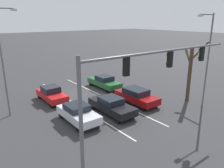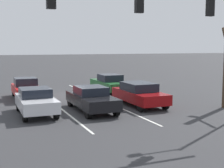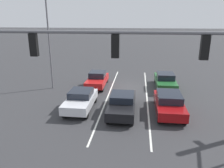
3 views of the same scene
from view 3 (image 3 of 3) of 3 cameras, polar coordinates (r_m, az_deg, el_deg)
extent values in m
plane|color=#333335|center=(21.62, 4.42, -0.74)|extent=(240.00, 240.00, 0.00)
cube|color=silver|center=(19.37, 9.07, -3.05)|extent=(0.12, 16.77, 0.01)
cube|color=silver|center=(19.51, -0.86, -2.67)|extent=(0.12, 16.77, 0.01)
cube|color=silver|center=(16.35, -8.22, -4.41)|extent=(1.81, 4.14, 0.61)
cube|color=black|center=(16.37, -8.10, -2.37)|extent=(1.59, 1.81, 0.47)
cube|color=red|center=(18.01, -4.64, -1.72)|extent=(0.24, 0.06, 0.12)
cube|color=red|center=(18.30, -8.53, -1.56)|extent=(0.24, 0.06, 0.12)
cylinder|color=black|center=(14.98, -6.73, -7.70)|extent=(0.22, 0.70, 0.70)
cylinder|color=black|center=(15.40, -12.40, -7.28)|extent=(0.22, 0.70, 0.70)
cylinder|color=black|center=(17.63, -4.51, -3.74)|extent=(0.22, 0.70, 0.70)
cylinder|color=black|center=(17.99, -9.37, -3.49)|extent=(0.22, 0.70, 0.70)
cube|color=black|center=(15.64, 2.64, -5.35)|extent=(1.83, 4.71, 0.61)
cube|color=black|center=(15.54, 2.70, -3.36)|extent=(1.61, 1.85, 0.47)
cube|color=red|center=(17.72, 5.29, -2.13)|extent=(0.24, 0.06, 0.12)
cube|color=red|center=(17.80, 1.17, -1.97)|extent=(0.24, 0.06, 0.12)
cylinder|color=black|center=(14.12, 5.27, -9.36)|extent=(0.22, 0.66, 0.66)
cylinder|color=black|center=(14.24, -1.13, -9.05)|extent=(0.22, 0.66, 0.66)
cylinder|color=black|center=(17.37, 5.67, -4.16)|extent=(0.22, 0.66, 0.66)
cylinder|color=black|center=(17.47, 0.51, -3.96)|extent=(0.22, 0.66, 0.66)
cube|color=maroon|center=(16.15, 14.62, -5.23)|extent=(1.87, 4.54, 0.62)
cube|color=black|center=(16.07, 14.72, -3.19)|extent=(1.65, 2.26, 0.51)
cube|color=red|center=(18.26, 15.84, -2.19)|extent=(0.24, 0.06, 0.12)
cube|color=red|center=(18.10, 11.74, -2.06)|extent=(0.24, 0.06, 0.12)
cylinder|color=black|center=(14.87, 18.45, -8.89)|extent=(0.22, 0.62, 0.62)
cylinder|color=black|center=(14.63, 12.20, -8.81)|extent=(0.22, 0.62, 0.62)
cylinder|color=black|center=(17.96, 16.43, -4.15)|extent=(0.22, 0.62, 0.62)
cylinder|color=black|center=(17.76, 11.29, -4.02)|extent=(0.22, 0.62, 0.62)
cube|color=#1E5928|center=(21.68, 13.70, 0.63)|extent=(1.78, 4.68, 0.61)
cube|color=black|center=(21.48, 13.82, 2.05)|extent=(1.57, 1.84, 0.53)
cube|color=red|center=(23.92, 14.62, 2.48)|extent=(0.24, 0.06, 0.12)
cube|color=red|center=(23.78, 11.65, 2.60)|extent=(0.24, 0.06, 0.12)
cylinder|color=black|center=(20.22, 16.31, -1.67)|extent=(0.22, 0.68, 0.68)
cylinder|color=black|center=(20.02, 12.02, -1.53)|extent=(0.22, 0.68, 0.68)
cylinder|color=black|center=(23.53, 15.03, 1.05)|extent=(0.22, 0.68, 0.68)
cylinder|color=black|center=(23.36, 11.34, 1.20)|extent=(0.22, 0.68, 0.68)
cube|color=red|center=(21.55, -3.87, 0.91)|extent=(1.70, 4.17, 0.59)
cube|color=black|center=(21.59, -3.80, 2.52)|extent=(1.50, 1.67, 0.56)
cube|color=red|center=(23.36, -1.51, 2.59)|extent=(0.24, 0.06, 0.12)
cube|color=red|center=(23.56, -4.38, 2.67)|extent=(0.24, 0.06, 0.12)
cylinder|color=black|center=(20.09, -2.64, -1.16)|extent=(0.22, 0.64, 0.64)
cylinder|color=black|center=(20.37, -6.63, -1.00)|extent=(0.22, 0.64, 0.64)
cylinder|color=black|center=(22.95, -1.38, 1.19)|extent=(0.22, 0.64, 0.64)
cylinder|color=black|center=(23.20, -4.91, 1.31)|extent=(0.22, 0.64, 0.64)
cylinder|color=slate|center=(8.90, -0.42, 13.34)|extent=(12.00, 0.14, 0.14)
cube|color=black|center=(9.23, 23.07, 8.73)|extent=(0.32, 0.22, 0.95)
sphere|color=#4C0C0C|center=(9.35, 23.02, 10.60)|extent=(0.20, 0.20, 0.20)
sphere|color=yellow|center=(9.38, 22.82, 8.88)|extent=(0.20, 0.20, 0.20)
sphere|color=#0A3814|center=(9.42, 22.62, 7.17)|extent=(0.20, 0.20, 0.20)
cube|color=black|center=(8.93, 0.88, 9.84)|extent=(0.32, 0.22, 0.95)
sphere|color=#4C0C0C|center=(9.05, 0.99, 11.75)|extent=(0.20, 0.20, 0.20)
sphere|color=yellow|center=(9.08, 0.99, 9.96)|extent=(0.20, 0.20, 0.20)
sphere|color=#0A3814|center=(9.12, 0.98, 8.19)|extent=(0.20, 0.20, 0.20)
cube|color=black|center=(9.91, -19.77, 9.58)|extent=(0.32, 0.22, 0.95)
sphere|color=#4C0C0C|center=(10.03, -19.53, 11.32)|extent=(0.20, 0.20, 0.20)
sphere|color=yellow|center=(10.05, -19.37, 9.71)|extent=(0.20, 0.20, 0.20)
sphere|color=#0A3814|center=(10.09, -19.21, 8.11)|extent=(0.20, 0.20, 0.20)
cylinder|color=slate|center=(21.04, -16.08, 10.34)|extent=(0.14, 0.14, 8.73)
camera|label=1|loc=(11.67, -82.00, 8.62)|focal=35.00mm
camera|label=2|loc=(7.68, -94.72, -24.81)|focal=50.00mm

